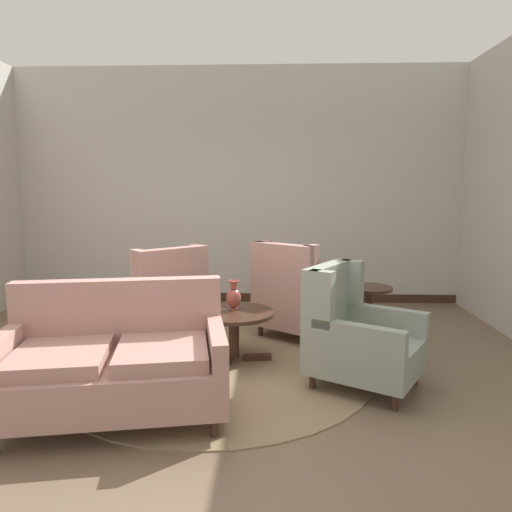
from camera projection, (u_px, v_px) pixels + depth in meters
The scene contains 11 objects.
ground at pixel (212, 381), 4.15m from camera, with size 9.00×9.00×0.00m, color brown.
wall_back at pixel (238, 187), 6.87m from camera, with size 6.59×0.08×3.36m, color #BCB7AD.
baseboard_back at pixel (238, 297), 7.05m from camera, with size 6.43×0.03×0.12m, color #382319.
area_rug at pixel (216, 367), 4.45m from camera, with size 2.88×2.88×0.01m, color #847051.
coffee_table at pixel (234, 322), 4.56m from camera, with size 0.77×0.77×0.50m.
porcelain_vase at pixel (234, 297), 4.58m from camera, with size 0.14×0.14×0.29m.
settee at pixel (115, 363), 3.46m from camera, with size 1.72×1.15×0.97m.
armchair_foreground_right at pixel (161, 301), 5.21m from camera, with size 1.19×1.20×1.05m.
armchair_near_window at pixel (356, 336), 4.02m from camera, with size 1.11×1.07×1.02m.
armchair_near_sideboard at pixel (294, 297), 5.34m from camera, with size 1.06×1.07×1.08m.
side_table at pixel (368, 313), 4.86m from camera, with size 0.47×0.47×0.67m.
Camera 1 is at (0.54, -3.94, 1.67)m, focal length 33.46 mm.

